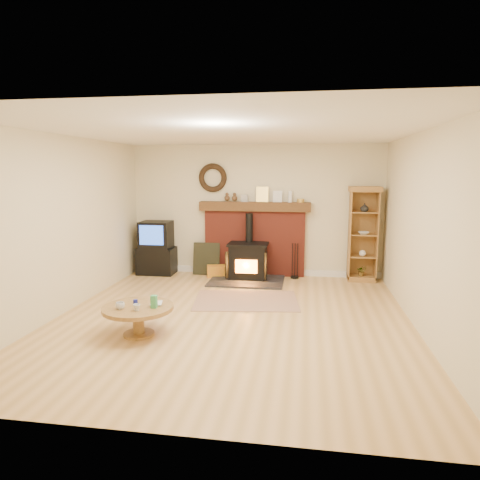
% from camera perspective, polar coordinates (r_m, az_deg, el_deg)
% --- Properties ---
extents(ground, '(5.50, 5.50, 0.00)m').
position_cam_1_polar(ground, '(6.19, -1.14, -10.47)').
color(ground, tan).
rests_on(ground, ground).
extents(room_shell, '(5.02, 5.52, 2.61)m').
position_cam_1_polar(room_shell, '(5.93, -1.20, 5.66)').
color(room_shell, beige).
rests_on(room_shell, ground).
extents(chimney_breast, '(2.20, 0.22, 1.78)m').
position_cam_1_polar(chimney_breast, '(8.56, 1.95, 0.57)').
color(chimney_breast, maroon).
rests_on(chimney_breast, ground).
extents(wood_stove, '(1.40, 1.00, 1.27)m').
position_cam_1_polar(wood_stove, '(8.27, 1.05, -2.96)').
color(wood_stove, black).
rests_on(wood_stove, ground).
extents(area_rug, '(1.78, 1.33, 0.01)m').
position_cam_1_polar(area_rug, '(7.00, 0.82, -8.05)').
color(area_rug, brown).
rests_on(area_rug, ground).
extents(tv_unit, '(0.74, 0.53, 1.08)m').
position_cam_1_polar(tv_unit, '(8.88, -11.08, -1.16)').
color(tv_unit, black).
rests_on(tv_unit, ground).
extents(curio_cabinet, '(0.58, 0.42, 1.80)m').
position_cam_1_polar(curio_cabinet, '(8.44, 16.06, 0.79)').
color(curio_cabinet, '#966231').
rests_on(curio_cabinet, ground).
extents(firelog_box, '(0.40, 0.30, 0.22)m').
position_cam_1_polar(firelog_box, '(8.55, -3.19, -4.15)').
color(firelog_box, yellow).
rests_on(firelog_box, ground).
extents(leaning_painting, '(0.54, 0.15, 0.65)m').
position_cam_1_polar(leaning_painting, '(8.70, -4.49, -2.50)').
color(leaning_painting, black).
rests_on(leaning_painting, ground).
extents(fire_tools, '(0.16, 0.16, 0.70)m').
position_cam_1_polar(fire_tools, '(8.47, 7.31, -4.20)').
color(fire_tools, black).
rests_on(fire_tools, ground).
extents(coffee_table, '(0.90, 0.90, 0.54)m').
position_cam_1_polar(coffee_table, '(5.66, -13.43, -9.28)').
color(coffee_table, brown).
rests_on(coffee_table, ground).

